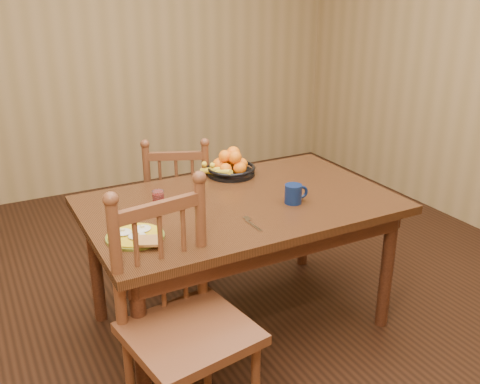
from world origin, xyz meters
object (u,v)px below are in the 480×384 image
coffee_mug (294,194)px  dining_table (240,216)px  chair_near (184,323)px  chair_far (179,209)px  fruit_bowl (230,166)px  breakfast_plate (136,236)px

coffee_mug → dining_table: bearing=147.0°
chair_near → coffee_mug: bearing=18.3°
chair_far → fruit_bowl: bearing=149.3°
chair_far → dining_table: bearing=120.2°
chair_near → breakfast_plate: 0.46m
coffee_mug → fruit_bowl: (-0.10, 0.53, 0.00)m
chair_far → fruit_bowl: 0.51m
chair_near → fruit_bowl: bearing=44.9°
dining_table → chair_near: size_ratio=1.51×
breakfast_plate → coffee_mug: bearing=1.0°
chair_far → breakfast_plate: 1.05m
breakfast_plate → fruit_bowl: size_ratio=0.94×
dining_table → breakfast_plate: breakfast_plate is taller
dining_table → breakfast_plate: 0.65m
dining_table → chair_near: chair_near is taller
chair_far → chair_near: (-0.47, -1.24, 0.06)m
chair_near → fruit_bowl: size_ratio=3.28×
dining_table → breakfast_plate: bearing=-164.8°
chair_near → coffee_mug: 0.93m
fruit_bowl → chair_near: bearing=-126.6°
breakfast_plate → fruit_bowl: bearing=36.0°
chair_near → breakfast_plate: (-0.06, 0.39, 0.25)m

